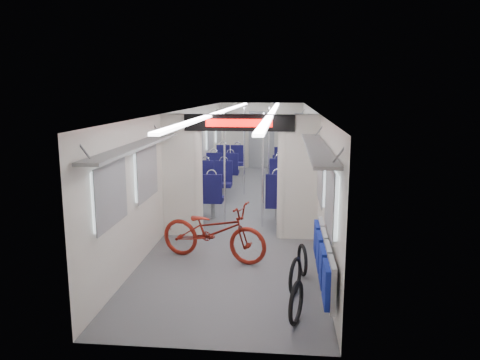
{
  "coord_description": "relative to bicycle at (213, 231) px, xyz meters",
  "views": [
    {
      "loc": [
        0.83,
        -10.5,
        2.73
      ],
      "look_at": [
        0.01,
        -1.98,
        1.08
      ],
      "focal_mm": 35.0,
      "sensor_mm": 36.0,
      "label": 1
    }
  ],
  "objects": [
    {
      "name": "seat_bay_near_right",
      "position": [
        1.24,
        3.21,
        0.1
      ],
      "size": [
        0.96,
        2.33,
        1.18
      ],
      "color": "#0F0D3C",
      "rests_on": "ground"
    },
    {
      "name": "stanchion_far_left",
      "position": [
        0.07,
        4.89,
        0.67
      ],
      "size": [
        0.04,
        0.04,
        2.3
      ],
      "primitive_type": "cylinder",
      "color": "silver",
      "rests_on": "ground"
    },
    {
      "name": "stanchion_near_left",
      "position": [
        -0.06,
        1.9,
        0.67
      ],
      "size": [
        0.04,
        0.04,
        2.3
      ],
      "primitive_type": "cylinder",
      "color": "silver",
      "rests_on": "ground"
    },
    {
      "name": "bicycle",
      "position": [
        0.0,
        0.0,
        0.0
      ],
      "size": [
        1.93,
        1.11,
        0.96
      ],
      "primitive_type": "imported",
      "rotation": [
        0.0,
        0.0,
        1.29
      ],
      "color": "maroon",
      "rests_on": "ground"
    },
    {
      "name": "bike_hoop_b",
      "position": [
        1.3,
        -1.21,
        -0.25
      ],
      "size": [
        0.2,
        0.51,
        0.52
      ],
      "primitive_type": "torus",
      "rotation": [
        1.57,
        0.0,
        1.27
      ],
      "color": "black",
      "rests_on": "ground"
    },
    {
      "name": "seat_bay_far_right",
      "position": [
        1.24,
        6.65,
        0.05
      ],
      "size": [
        0.88,
        1.94,
        1.06
      ],
      "color": "#0F0D3C",
      "rests_on": "ground"
    },
    {
      "name": "flip_bench",
      "position": [
        1.66,
        -1.38,
        0.1
      ],
      "size": [
        0.12,
        2.13,
        0.55
      ],
      "color": "gray",
      "rests_on": "carriage"
    },
    {
      "name": "stanchion_near_right",
      "position": [
        0.7,
        1.93,
        0.67
      ],
      "size": [
        0.04,
        0.04,
        2.3
      ],
      "primitive_type": "cylinder",
      "color": "silver",
      "rests_on": "ground"
    },
    {
      "name": "bike_hoop_a",
      "position": [
        1.3,
        -2.05,
        -0.24
      ],
      "size": [
        0.2,
        0.53,
        0.54
      ],
      "primitive_type": "torus",
      "rotation": [
        1.57,
        0.0,
        1.28
      ],
      "color": "black",
      "rests_on": "ground"
    },
    {
      "name": "seat_bay_far_left",
      "position": [
        -0.63,
        6.77,
        0.06
      ],
      "size": [
        0.9,
        2.05,
        1.09
      ],
      "color": "#0F0D3C",
      "rests_on": "ground"
    },
    {
      "name": "carriage",
      "position": [
        0.3,
        3.02,
        1.02
      ],
      "size": [
        12.0,
        12.02,
        2.31
      ],
      "color": "#515456",
      "rests_on": "ground"
    },
    {
      "name": "stanchion_far_right",
      "position": [
        0.71,
        4.79,
        0.67
      ],
      "size": [
        0.04,
        0.04,
        2.3
      ],
      "primitive_type": "cylinder",
      "color": "silver",
      "rests_on": "ground"
    },
    {
      "name": "bike_hoop_c",
      "position": [
        1.42,
        -0.54,
        -0.26
      ],
      "size": [
        0.15,
        0.48,
        0.48
      ],
      "primitive_type": "torus",
      "rotation": [
        1.57,
        0.0,
        1.78
      ],
      "color": "black",
      "rests_on": "ground"
    },
    {
      "name": "seat_bay_near_left",
      "position": [
        -0.63,
        3.36,
        0.06
      ],
      "size": [
        0.9,
        2.04,
        1.09
      ],
      "color": "#0F0D3C",
      "rests_on": "ground"
    }
  ]
}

